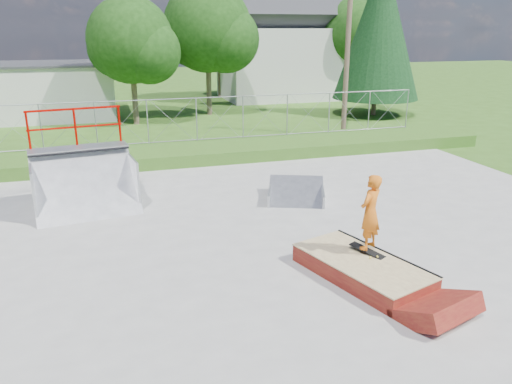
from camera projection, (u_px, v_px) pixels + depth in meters
ground at (281, 255)px, 11.55m from camera, size 120.00×120.00×0.00m
concrete_pad at (281, 254)px, 11.54m from camera, size 20.00×16.00×0.04m
grass_berm at (202, 152)px, 20.11m from camera, size 24.00×3.00×0.50m
grind_box at (362, 269)px, 10.38m from camera, size 2.20×3.18×0.43m
quarter_pipe at (83, 163)px, 13.99m from camera, size 3.06×2.69×2.77m
flat_bank_ramp at (296, 192)px, 15.12m from camera, size 2.19×2.25×0.51m
skateboard at (367, 251)px, 10.62m from camera, size 0.58×0.80×0.13m
skater at (370, 216)px, 10.36m from camera, size 0.70×0.64×1.62m
chain_link_fence at (197, 119)px, 20.66m from camera, size 20.00×0.06×1.80m
utility_building_flat at (24, 92)px, 28.88m from camera, size 10.00×6.00×3.00m
gable_house at (279, 45)px, 36.48m from camera, size 8.40×6.08×8.94m
utility_pole at (347, 51)px, 23.28m from camera, size 0.24×0.24×8.00m
tree_left_near at (136, 44)px, 25.96m from camera, size 4.76×4.48×6.65m
tree_center at (213, 31)px, 28.82m from camera, size 5.44×5.12×7.60m
tree_right_far at (358, 35)px, 35.73m from camera, size 5.10×4.80×7.12m
tree_back_mid at (222, 48)px, 37.19m from camera, size 4.08×3.84×5.70m
conifer_tree at (380, 27)px, 28.74m from camera, size 5.04×5.04×9.10m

